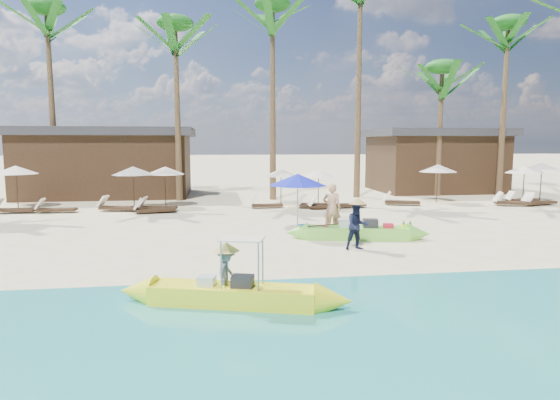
{
  "coord_description": "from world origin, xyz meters",
  "views": [
    {
      "loc": [
        -1.29,
        -13.61,
        3.36
      ],
      "look_at": [
        0.9,
        2.0,
        1.43
      ],
      "focal_mm": 30.0,
      "sensor_mm": 36.0,
      "label": 1
    }
  ],
  "objects": [
    {
      "name": "lounger_10_left",
      "position": [
        15.74,
        10.37,
        0.2
      ],
      "size": [
        1.83,
        0.65,
        0.61
      ],
      "rotation": [
        0.0,
        0.0,
        -0.05
      ],
      "color": "#342115",
      "rests_on": "ground"
    },
    {
      "name": "lounger_9_right",
      "position": [
        16.01,
        9.29,
        0.22
      ],
      "size": [
        1.99,
        0.88,
        0.65
      ],
      "rotation": [
        0.0,
        0.0,
        0.16
      ],
      "color": "#342115",
      "rests_on": "ground"
    },
    {
      "name": "vendor_green",
      "position": [
        3.13,
        0.42,
        0.76
      ],
      "size": [
        0.78,
        0.63,
        1.53
      ],
      "primitive_type": "imported",
      "rotation": [
        0.0,
        0.0,
        0.07
      ],
      "color": "black",
      "rests_on": "ground"
    },
    {
      "name": "palm_6",
      "position": [
        12.84,
        14.52,
        7.05
      ],
      "size": [
        2.08,
        2.08,
        8.51
      ],
      "color": "brown",
      "rests_on": "ground"
    },
    {
      "name": "lounger_9_left",
      "position": [
        14.44,
        9.3,
        0.22
      ],
      "size": [
        2.06,
        1.17,
        0.67
      ],
      "rotation": [
        0.0,
        0.0,
        -0.3
      ],
      "color": "#342115",
      "rests_on": "ground"
    },
    {
      "name": "pavilion_east",
      "position": [
        14.0,
        17.5,
        2.2
      ],
      "size": [
        8.8,
        6.6,
        4.3
      ],
      "color": "#342115",
      "rests_on": "ground"
    },
    {
      "name": "wet_sand_strip",
      "position": [
        0.0,
        -5.0,
        0.0
      ],
      "size": [
        240.0,
        4.5,
        0.01
      ],
      "primitive_type": "cube",
      "color": "tan",
      "rests_on": "ground"
    },
    {
      "name": "lounger_8_left",
      "position": [
        8.64,
        10.45,
        0.22
      ],
      "size": [
        2.02,
        1.16,
        0.66
      ],
      "rotation": [
        0.0,
        0.0,
        -0.32
      ],
      "color": "#342115",
      "rests_on": "ground"
    },
    {
      "name": "palm_5",
      "position": [
        7.45,
        14.38,
        10.82
      ],
      "size": [
        2.08,
        2.08,
        13.6
      ],
      "color": "brown",
      "rests_on": "ground"
    },
    {
      "name": "lounger_7_left",
      "position": [
        3.81,
        9.93,
        0.22
      ],
      "size": [
        1.99,
        0.68,
        0.67
      ],
      "rotation": [
        0.0,
        0.0,
        -0.04
      ],
      "color": "#342115",
      "rests_on": "ground"
    },
    {
      "name": "resort_parasol_9",
      "position": [
        15.76,
        10.21,
        1.9
      ],
      "size": [
        2.05,
        2.05,
        2.11
      ],
      "color": "#342115",
      "rests_on": "ground"
    },
    {
      "name": "pavilion_west",
      "position": [
        -8.0,
        17.5,
        2.19
      ],
      "size": [
        10.8,
        6.6,
        4.3
      ],
      "color": "#342115",
      "rests_on": "ground"
    },
    {
      "name": "resort_parasol_4",
      "position": [
        -5.38,
        10.81,
        1.97
      ],
      "size": [
        2.12,
        2.12,
        2.18
      ],
      "color": "#342115",
      "rests_on": "ground"
    },
    {
      "name": "resort_parasol_3",
      "position": [
        -11.35,
        11.87,
        1.99
      ],
      "size": [
        2.15,
        2.15,
        2.21
      ],
      "color": "#342115",
      "rests_on": "ground"
    },
    {
      "name": "lounger_7_right",
      "position": [
        5.47,
        9.76,
        0.21
      ],
      "size": [
        1.89,
        0.7,
        0.63
      ],
      "rotation": [
        0.0,
        0.0,
        0.07
      ],
      "color": "#342115",
      "rests_on": "ground"
    },
    {
      "name": "resort_parasol_6",
      "position": [
        2.2,
        10.94,
        1.79
      ],
      "size": [
        1.93,
        1.93,
        1.98
      ],
      "color": "#342115",
      "rests_on": "ground"
    },
    {
      "name": "blue_umbrella",
      "position": [
        1.7,
        3.05,
        2.04
      ],
      "size": [
        2.1,
        2.1,
        2.26
      ],
      "color": "#99999E",
      "rests_on": "ground"
    },
    {
      "name": "lounger_3_left",
      "position": [
        -10.95,
        10.2,
        0.22
      ],
      "size": [
        1.95,
        0.7,
        0.65
      ],
      "rotation": [
        0.0,
        0.0,
        -0.06
      ],
      "color": "#342115",
      "rests_on": "ground"
    },
    {
      "name": "resort_parasol_10",
      "position": [
        16.99,
        10.44,
        2.03
      ],
      "size": [
        2.18,
        2.18,
        2.25
      ],
      "color": "#342115",
      "rests_on": "ground"
    },
    {
      "name": "yellow_canoe",
      "position": [
        -0.97,
        -4.17,
        0.23
      ],
      "size": [
        5.4,
        1.88,
        1.43
      ],
      "rotation": [
        0.0,
        0.0,
        -0.28
      ],
      "color": "#FFF920",
      "rests_on": "ground"
    },
    {
      "name": "resort_parasol_7",
      "position": [
        4.11,
        10.38,
        1.77
      ],
      "size": [
        1.91,
        1.91,
        1.96
      ],
      "color": "#342115",
      "rests_on": "ground"
    },
    {
      "name": "vendor_yellow",
      "position": [
        -1.08,
        -4.05,
        0.69
      ],
      "size": [
        0.57,
        0.74,
        1.01
      ],
      "primitive_type": "imported",
      "rotation": [
        0.0,
        0.0,
        1.25
      ],
      "color": "gray",
      "rests_on": "ground"
    },
    {
      "name": "lounger_4_left",
      "position": [
        -6.14,
        10.23,
        0.23
      ],
      "size": [
        2.08,
        1.06,
        0.68
      ],
      "rotation": [
        0.0,
        0.0,
        -0.23
      ],
      "color": "#342115",
      "rests_on": "ground"
    },
    {
      "name": "resort_parasol_5",
      "position": [
        -3.88,
        11.55,
        1.92
      ],
      "size": [
        2.07,
        2.07,
        2.13
      ],
      "color": "#342115",
      "rests_on": "ground"
    },
    {
      "name": "lounger_4_right",
      "position": [
        -4.21,
        9.99,
        0.21
      ],
      "size": [
        1.92,
        0.83,
        0.63
      ],
      "rotation": [
        0.0,
        0.0,
        -0.14
      ],
      "color": "#342115",
      "rests_on": "ground"
    },
    {
      "name": "lounger_6_right",
      "position": [
        4.12,
        9.46,
        0.18
      ],
      "size": [
        1.64,
        0.56,
        0.55
      ],
      "rotation": [
        0.0,
        0.0,
        0.04
      ],
      "color": "#342115",
      "rests_on": "ground"
    },
    {
      "name": "lounger_5_left",
      "position": [
        -4.28,
        9.25,
        0.22
      ],
      "size": [
        2.0,
        0.86,
        0.66
      ],
      "rotation": [
        0.0,
        0.0,
        0.14
      ],
      "color": "#342115",
      "rests_on": "ground"
    },
    {
      "name": "lounger_6_left",
      "position": [
        1.26,
        10.31,
        0.19
      ],
      "size": [
        1.7,
        0.55,
        0.58
      ],
      "rotation": [
        0.0,
        0.0,
        0.02
      ],
      "color": "#342115",
      "rests_on": "ground"
    },
    {
      "name": "palm_4",
      "position": [
        2.15,
        14.01,
        9.45
      ],
      "size": [
        2.08,
        2.08,
        11.7
      ],
      "color": "brown",
      "rests_on": "ground"
    },
    {
      "name": "resort_parasol_8",
      "position": [
        11.18,
        11.24,
        1.94
      ],
      "size": [
        2.09,
        2.09,
        2.16
      ],
      "color": "#342115",
      "rests_on": "ground"
    },
    {
      "name": "tourist",
      "position": [
        3.03,
        3.26,
        0.94
      ],
      "size": [
        0.81,
        0.7,
        1.88
      ],
      "primitive_type": "imported",
      "rotation": [
        0.0,
        0.0,
        2.71
      ],
      "color": "tan",
      "rests_on": "ground"
    },
    {
      "name": "palm_3",
      "position": [
        -3.36,
        14.27,
        8.58
      ],
      "size": [
        2.08,
        2.08,
        10.52
      ],
      "color": "brown",
      "rests_on": "ground"
    },
    {
      "name": "palm_7",
      "position": [
        16.57,
        13.68,
        8.99
      ],
      "size": [
        2.08,
        2.08,
        11.08
      ],
      "color": "brown",
      "rests_on": "ground"
    },
    {
      "name": "green_canoe",
      "position": [
        3.64,
        2.0,
        0.24
      ],
      "size": [
        5.61,
        1.46,
        0.72
      ],
      "rotation": [
        0.0,
        0.0,
        -0.2
      ],
      "color": "#72D641",
      "rests_on": "ground"
    },
    {
      "name": "lounger_3_right",
      "position": [
        -9.0,
        10.07,
        0.21
      ],
      "size": [
        1.86,
        0.6,
        0.63
      ],
      "rotation": [
        0.0,
        0.0,
        0.02
      ],
      "color": "#342115",
      "rests_on": "ground"
    },
    {
      "name": "ground",
      "position": [
        0.0,
        0.0,
        0.0
      ],
      "size": [
        240.0,
        240.0,
        0.0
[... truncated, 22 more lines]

